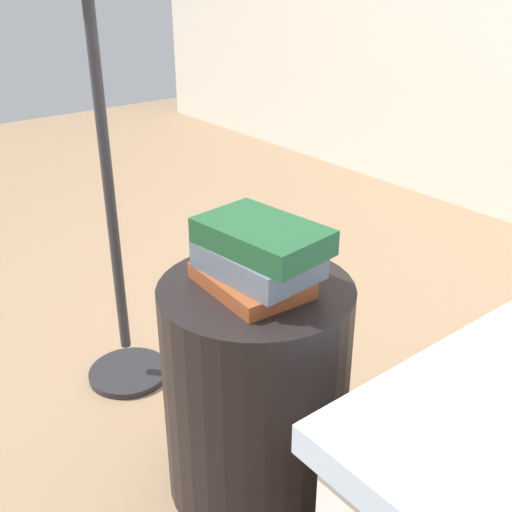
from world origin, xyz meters
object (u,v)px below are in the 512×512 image
book_rust (251,280)px  book_forest (262,236)px  side_table (256,389)px  book_slate (257,259)px

book_rust → book_forest: book_forest is taller
side_table → book_slate: size_ratio=2.24×
book_rust → book_forest: 0.10m
side_table → book_forest: bearing=38.0°
book_rust → book_forest: bearing=52.2°
book_slate → book_forest: size_ratio=0.91×
book_slate → side_table: bearing=-66.6°
side_table → book_rust: book_rust is taller
book_rust → book_slate: book_slate is taller
side_table → book_rust: size_ratio=2.28×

